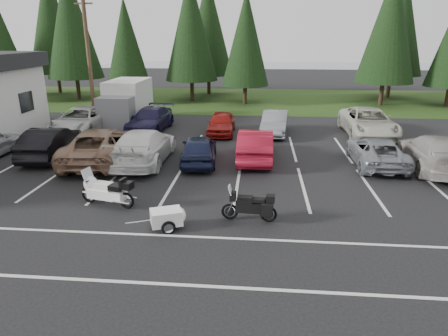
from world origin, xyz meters
TOP-DOWN VIEW (x-y plane):
  - ground at (0.00, 0.00)m, footprint 120.00×120.00m
  - grass_strip at (0.00, 24.00)m, footprint 80.00×16.00m
  - lake_water at (4.00, 55.00)m, footprint 70.00×50.00m
  - utility_pole at (-10.00, 12.00)m, footprint 1.60×0.26m
  - box_truck at (-8.00, 12.50)m, footprint 2.40×5.60m
  - stall_markings at (0.00, 2.00)m, footprint 32.00×16.00m
  - conifer_1 at (-22.00, 21.20)m, footprint 3.96×3.96m
  - conifer_2 at (-16.00, 22.80)m, footprint 5.10×5.10m
  - conifer_3 at (-10.50, 21.40)m, footprint 3.87×3.87m
  - conifer_4 at (-5.00, 22.90)m, footprint 4.80×4.80m
  - conifer_5 at (0.00, 21.60)m, footprint 4.14×4.14m
  - conifer_6 at (12.00, 22.10)m, footprint 4.93×4.93m
  - conifer_back_a at (-20.00, 27.00)m, footprint 5.28×5.28m
  - conifer_back_b at (-4.00, 27.50)m, footprint 4.97×4.97m
  - conifer_back_c at (14.00, 26.80)m, footprint 5.50×5.50m
  - car_near_1 at (-9.11, 4.21)m, footprint 2.09×4.85m
  - car_near_2 at (-6.29, 3.74)m, footprint 3.36×6.26m
  - car_near_3 at (-4.19, 3.77)m, footprint 2.36×5.68m
  - car_near_4 at (-1.52, 3.92)m, footprint 2.02×4.23m
  - car_near_5 at (1.18, 4.68)m, footprint 1.68×4.76m
  - car_near_6 at (6.91, 4.38)m, footprint 2.30×4.82m
  - car_near_7 at (9.38, 3.95)m, footprint 2.71×5.68m
  - car_far_0 at (-9.90, 9.63)m, footprint 2.70×5.68m
  - car_far_1 at (-5.67, 10.46)m, footprint 2.46×5.19m
  - car_far_2 at (-1.02, 10.01)m, footprint 1.65×4.02m
  - car_far_3 at (2.30, 10.19)m, footprint 1.92×4.42m
  - car_far_4 at (7.99, 10.36)m, footprint 2.74×5.94m
  - touring_motorcycle at (-4.09, -1.41)m, footprint 2.57×1.35m
  - cargo_trailer at (-1.55, -3.01)m, footprint 1.61×1.26m
  - adventure_motorcycle at (1.07, -2.21)m, footprint 2.11×0.87m

SIDE VIEW (x-z plane):
  - ground at x=0.00m, z-range 0.00..0.00m
  - lake_water at x=4.00m, z-range -0.01..0.01m
  - stall_markings at x=0.00m, z-range 0.00..0.01m
  - grass_strip at x=0.00m, z-range 0.00..0.01m
  - cargo_trailer at x=-1.55m, z-range 0.00..0.65m
  - adventure_motorcycle at x=1.07m, z-range 0.00..1.25m
  - car_near_6 at x=6.91m, z-range 0.00..1.33m
  - touring_motorcycle at x=-4.09m, z-range 0.00..1.36m
  - car_far_2 at x=-1.02m, z-range 0.00..1.36m
  - car_near_4 at x=-1.52m, z-range 0.00..1.39m
  - car_far_3 at x=2.30m, z-range 0.00..1.41m
  - car_far_1 at x=-5.67m, z-range 0.00..1.46m
  - car_near_1 at x=-9.11m, z-range 0.00..1.55m
  - car_near_5 at x=1.18m, z-range 0.00..1.56m
  - car_far_0 at x=-9.90m, z-range 0.00..1.57m
  - car_near_7 at x=9.38m, z-range 0.00..1.60m
  - car_near_3 at x=-4.19m, z-range 0.00..1.64m
  - car_far_4 at x=7.99m, z-range 0.00..1.65m
  - car_near_2 at x=-6.29m, z-range 0.00..1.67m
  - box_truck at x=-8.00m, z-range 0.00..2.90m
  - utility_pole at x=-10.00m, z-range 0.20..9.20m
  - conifer_3 at x=-10.50m, z-range 0.76..9.78m
  - conifer_1 at x=-22.00m, z-range 0.78..10.00m
  - conifer_5 at x=0.00m, z-range 0.81..10.45m
  - conifer_4 at x=-5.00m, z-range 0.95..12.12m
  - conifer_6 at x=12.00m, z-range 0.97..12.45m
  - conifer_back_b at x=-4.00m, z-range 0.98..12.56m
  - conifer_2 at x=-16.00m, z-range 1.01..12.90m
  - conifer_back_a at x=-20.00m, z-range 1.04..13.34m
  - conifer_back_c at x=14.00m, z-range 1.09..13.90m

